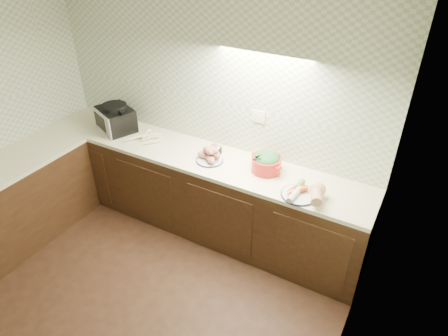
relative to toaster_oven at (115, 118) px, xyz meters
The scene contains 8 objects.
room 1.94m from the toaster_oven, 55.35° to the right, with size 3.60×3.60×2.60m.
counter 1.09m from the toaster_oven, 66.23° to the right, with size 3.60×3.60×0.90m.
toaster_oven is the anchor object (origin of this frame).
parsnip_pile 0.42m from the toaster_oven, 12.35° to the right, with size 0.36×0.27×0.07m.
sweet_potato_plate 1.26m from the toaster_oven, ahead, with size 0.28×0.27×0.16m.
onion_bowl 1.22m from the toaster_oven, ahead, with size 0.13×0.13×0.10m.
dutch_oven 1.80m from the toaster_oven, ahead, with size 0.36×0.36×0.19m.
veg_plate 2.28m from the toaster_oven, ahead, with size 0.39×0.37×0.15m.
Camera 1 is at (1.94, -1.37, 2.96)m, focal length 32.00 mm.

